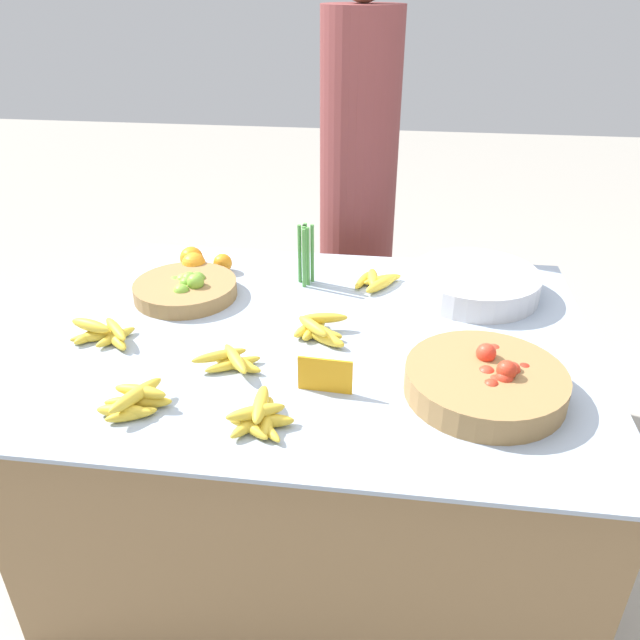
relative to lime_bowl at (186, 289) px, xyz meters
name	(u,v)px	position (x,y,z in m)	size (l,w,h in m)	color
ground_plane	(320,513)	(0.45, -0.19, -0.72)	(12.00, 12.00, 0.00)	#A39E93
market_table	(320,432)	(0.45, -0.19, -0.38)	(1.53, 1.18, 0.70)	olive
lime_bowl	(186,289)	(0.00, 0.00, 0.00)	(0.32, 0.32, 0.09)	olive
tomato_basket	(486,381)	(0.89, -0.41, 0.01)	(0.39, 0.39, 0.11)	olive
orange_pile	(198,261)	(-0.02, 0.19, 0.01)	(0.18, 0.13, 0.08)	orange
metal_bowl	(475,283)	(0.90, 0.14, 0.01)	(0.40, 0.40, 0.08)	silver
price_sign	(325,375)	(0.50, -0.45, 0.02)	(0.13, 0.01, 0.09)	orange
veg_bundle	(305,255)	(0.36, 0.15, 0.07)	(0.05, 0.06, 0.20)	#428438
banana_bunch_front_right	(232,361)	(0.25, -0.38, 0.00)	(0.19, 0.14, 0.05)	gold
banana_bunch_middle_left	(134,402)	(0.07, -0.59, 0.00)	(0.16, 0.16, 0.06)	gold
banana_bunch_middle_right	(318,329)	(0.44, -0.19, 0.00)	(0.16, 0.16, 0.06)	gold
banana_bunch_back_center	(376,281)	(0.59, 0.16, -0.01)	(0.16, 0.18, 0.04)	gold
banana_bunch_front_left	(104,333)	(-0.14, -0.30, 0.00)	(0.20, 0.14, 0.06)	gold
banana_bunch_front_center	(260,417)	(0.37, -0.60, 0.00)	(0.16, 0.17, 0.06)	gold
vendor_person	(357,205)	(0.48, 0.72, 0.06)	(0.30, 0.30, 1.67)	brown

